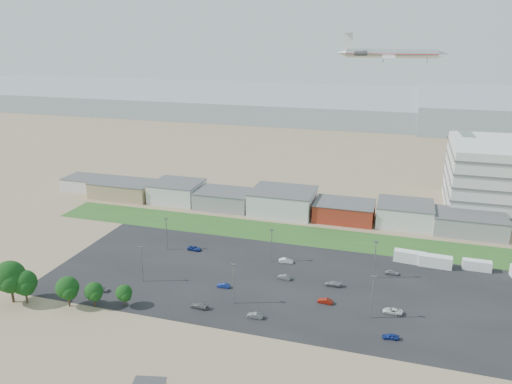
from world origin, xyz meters
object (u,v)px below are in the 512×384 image
at_px(tree_far_left, 10,280).
at_px(airliner, 391,53).
at_px(parked_car_2, 391,336).
at_px(parked_car_9, 194,248).
at_px(parked_car_12, 333,284).
at_px(parked_car_13, 255,315).
at_px(parked_car_1, 325,301).
at_px(parked_car_0, 393,311).
at_px(parked_car_3, 199,306).
at_px(parked_car_7, 284,277).
at_px(parked_car_10, 102,289).
at_px(parked_car_11, 286,261).
at_px(parked_car_8, 392,272).
at_px(box_trailer_a, 410,257).
at_px(parked_car_4, 224,285).

xyz_separation_m(tree_far_left, airliner, (78.93, 113.14, 48.19)).
relative_size(parked_car_2, parked_car_9, 0.84).
bearing_deg(airliner, parked_car_12, -98.09).
bearing_deg(parked_car_12, parked_car_13, -34.63).
bearing_deg(parked_car_2, parked_car_1, -129.44).
bearing_deg(parked_car_0, parked_car_3, -73.29).
xyz_separation_m(airliner, parked_car_9, (-49.27, -73.06, -53.59)).
bearing_deg(parked_car_7, parked_car_0, 79.90).
xyz_separation_m(parked_car_1, parked_car_10, (-54.38, -10.40, -0.05)).
bearing_deg(parked_car_11, parked_car_13, 172.13).
distance_m(parked_car_3, parked_car_8, 52.48).
relative_size(box_trailer_a, parked_car_3, 2.01).
bearing_deg(parked_car_10, parked_car_11, -55.13).
xyz_separation_m(parked_car_7, parked_car_11, (-1.86, 9.51, 0.07)).
distance_m(parked_car_9, parked_car_13, 40.94).
bearing_deg(parked_car_3, parked_car_13, 93.78).
relative_size(parked_car_1, parked_car_9, 0.88).
height_order(parked_car_9, parked_car_13, parked_car_13).
height_order(parked_car_0, parked_car_9, parked_car_0).
xyz_separation_m(parked_car_4, parked_car_8, (40.60, 19.72, 0.05)).
xyz_separation_m(tree_far_left, parked_car_2, (87.42, 10.80, -5.38)).
relative_size(parked_car_2, parked_car_4, 1.02).
bearing_deg(parked_car_7, box_trailer_a, 130.49).
bearing_deg(parked_car_9, parked_car_2, -111.93).
distance_m(airliner, parked_car_4, 111.30).
xyz_separation_m(airliner, parked_car_8, (7.53, -72.05, -53.56)).
bearing_deg(parked_car_13, parked_car_8, 135.24).
bearing_deg(parked_car_12, airliner, 176.75).
bearing_deg(parked_car_3, parked_car_8, 130.63).
xyz_separation_m(tree_far_left, parked_car_10, (17.42, 10.80, -5.42)).
relative_size(airliner, parked_car_3, 9.43).
distance_m(parked_car_2, parked_car_13, 29.80).
bearing_deg(parked_car_11, parked_car_8, -94.97).
distance_m(airliner, parked_car_1, 106.64).
xyz_separation_m(parked_car_1, parked_car_7, (-12.24, 9.00, -0.01)).
xyz_separation_m(airliner, parked_car_13, (-21.30, -102.96, -53.54)).
bearing_deg(parked_car_10, tree_far_left, 120.99).
relative_size(parked_car_4, parked_car_12, 0.78).
height_order(parked_car_3, parked_car_8, parked_car_3).
distance_m(tree_far_left, parked_car_11, 70.24).
bearing_deg(parked_car_1, parked_car_9, -111.04).
height_order(parked_car_7, parked_car_9, parked_car_7).
bearing_deg(parked_car_9, parked_car_7, -103.33).
relative_size(airliner, parked_car_11, 10.11).
distance_m(airliner, parked_car_8, 90.09).
bearing_deg(parked_car_9, parked_car_0, -103.16).
height_order(parked_car_3, parked_car_12, parked_car_12).
xyz_separation_m(airliner, parked_car_3, (-35.08, -102.68, -53.54)).
relative_size(box_trailer_a, tree_far_left, 0.72).
distance_m(parked_car_1, parked_car_13, 17.95).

